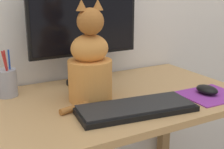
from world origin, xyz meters
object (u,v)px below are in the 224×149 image
at_px(monitor, 84,24).
at_px(keyboard, 136,108).
at_px(pen_cup, 6,83).
at_px(computer_mouse_right, 207,90).
at_px(cat, 90,64).

height_order(monitor, keyboard, monitor).
bearing_deg(pen_cup, computer_mouse_right, -27.74).
distance_m(computer_mouse_right, pen_cup, 0.77).
height_order(monitor, computer_mouse_right, monitor).
bearing_deg(keyboard, pen_cup, 141.11).
relative_size(monitor, pen_cup, 2.63).
xyz_separation_m(monitor, computer_mouse_right, (0.35, -0.36, -0.23)).
xyz_separation_m(keyboard, computer_mouse_right, (0.34, 0.01, 0.01)).
bearing_deg(cat, monitor, 77.15).
relative_size(keyboard, pen_cup, 2.32).
xyz_separation_m(monitor, pen_cup, (-0.33, -0.00, -0.20)).
relative_size(keyboard, cat, 1.15).
bearing_deg(computer_mouse_right, cat, 158.58).
bearing_deg(computer_mouse_right, monitor, 134.13).
distance_m(keyboard, cat, 0.23).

